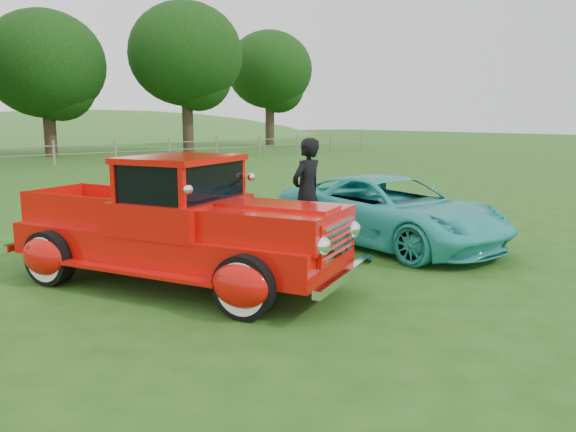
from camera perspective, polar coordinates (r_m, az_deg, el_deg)
ground at (r=7.92m, az=4.80°, el=-6.85°), size 140.00×140.00×0.00m
tree_near_east at (r=36.04m, az=-23.45°, el=13.94°), size 6.80×6.80×8.33m
tree_mid_east at (r=37.42m, az=-10.35°, el=15.84°), size 7.20×7.20×9.44m
tree_far_east at (r=44.86m, az=-1.89°, el=14.60°), size 6.60×6.60×8.86m
red_pickup at (r=7.86m, az=-10.98°, el=-1.14°), size 3.69×5.26×1.78m
teal_sedan at (r=10.31m, az=10.27°, el=0.53°), size 2.06×4.46×1.24m
man at (r=10.06m, az=1.92°, el=2.44°), size 0.78×0.58×1.93m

